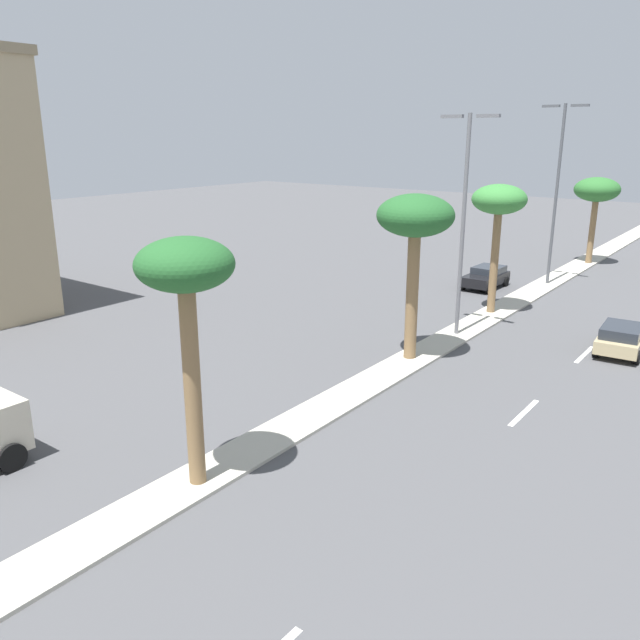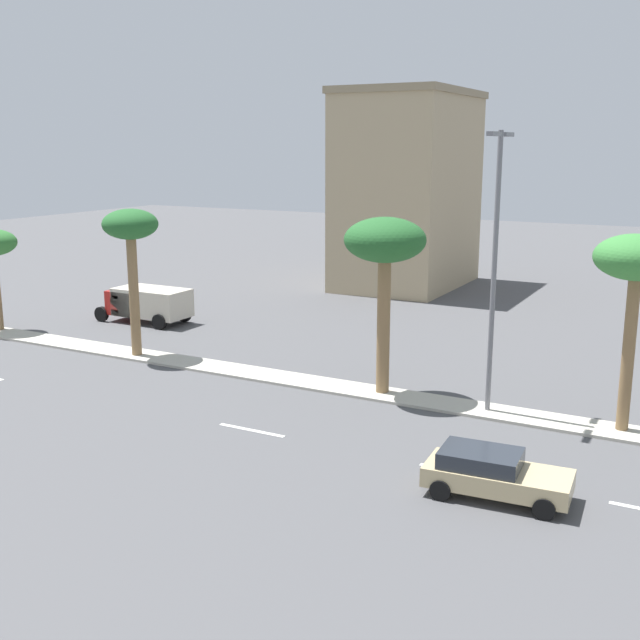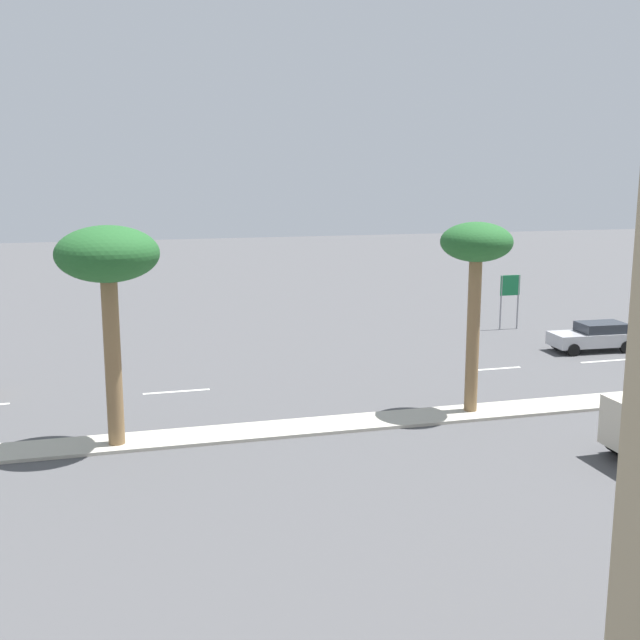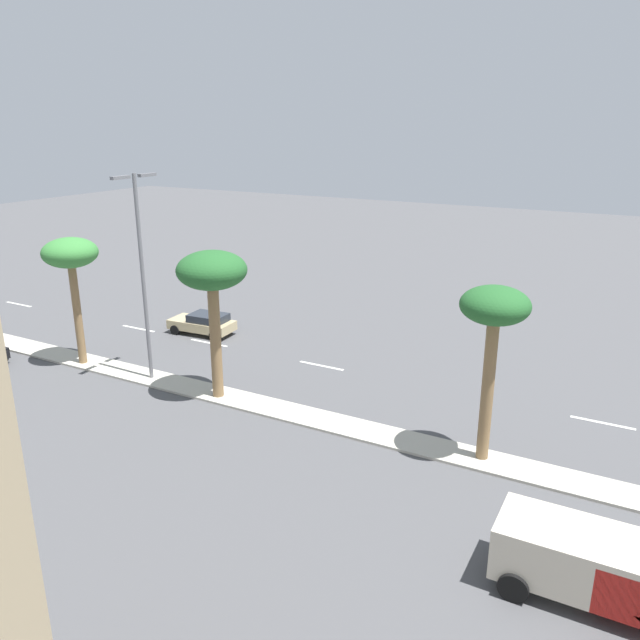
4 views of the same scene
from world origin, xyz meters
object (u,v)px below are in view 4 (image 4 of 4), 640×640
at_px(box_truck, 593,564).
at_px(street_lamp_trailing, 142,264).
at_px(sedan_tan_inboard, 204,323).
at_px(palm_tree_far, 494,316).
at_px(palm_tree_trailing, 212,276).
at_px(palm_tree_mid, 71,257).

bearing_deg(box_truck, street_lamp_trailing, 74.75).
height_order(street_lamp_trailing, box_truck, street_lamp_trailing).
relative_size(street_lamp_trailing, sedan_tan_inboard, 2.44).
bearing_deg(palm_tree_far, street_lamp_trailing, 90.46).
relative_size(palm_tree_far, sedan_tan_inboard, 1.64).
height_order(palm_tree_far, sedan_tan_inboard, palm_tree_far).
distance_m(palm_tree_trailing, street_lamp_trailing, 4.60).
distance_m(street_lamp_trailing, sedan_tan_inboard, 9.51).
relative_size(palm_tree_mid, box_truck, 1.27).
distance_m(palm_tree_far, palm_tree_trailing, 13.24).
relative_size(palm_tree_trailing, street_lamp_trailing, 0.69).
bearing_deg(box_truck, palm_tree_far, 37.16).
bearing_deg(street_lamp_trailing, palm_tree_mid, 92.47).
distance_m(palm_tree_trailing, box_truck, 19.67).
xyz_separation_m(palm_tree_mid, street_lamp_trailing, (0.22, -4.99, 0.12)).
height_order(sedan_tan_inboard, box_truck, box_truck).
height_order(palm_tree_trailing, sedan_tan_inboard, palm_tree_trailing).
relative_size(palm_tree_far, palm_tree_mid, 1.01).
height_order(palm_tree_far, palm_tree_mid, palm_tree_far).
height_order(palm_tree_mid, box_truck, palm_tree_mid).
height_order(palm_tree_trailing, palm_tree_mid, palm_tree_trailing).
relative_size(palm_tree_trailing, palm_tree_mid, 1.03).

